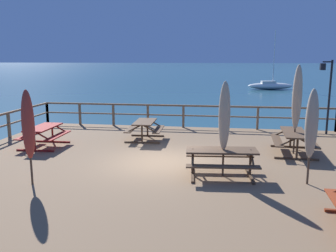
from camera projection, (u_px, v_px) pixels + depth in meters
The scene contains 13 objects.
ground_plane at pixel (164, 187), 11.61m from camera, with size 600.00×600.00×0.00m, color #2D5B6B.
wooden_deck at pixel (164, 174), 11.53m from camera, with size 14.15×12.01×0.85m, color #846647.
railing_waterside_far at pixel (183, 112), 17.00m from camera, with size 13.95×0.10×1.09m.
picnic_table_front_right at pixel (44, 132), 13.31m from camera, with size 1.42×1.79×0.78m.
picnic_table_mid_centre at pixel (294, 138), 12.38m from camera, with size 1.51×2.11×0.78m.
picnic_table_back_right at pixel (145, 126), 14.47m from camera, with size 1.46×1.69×0.78m.
picnic_table_back_left at pixel (221, 157), 9.99m from camera, with size 2.08×1.56×0.78m.
patio_umbrella_tall_back_right at pixel (28, 125), 9.11m from camera, with size 0.32×0.32×2.51m.
patio_umbrella_tall_mid_left at pixel (297, 98), 12.09m from camera, with size 0.32×0.32×3.07m.
patio_umbrella_short_back at pixel (312, 124), 9.13m from camera, with size 0.32×0.32×2.53m.
patio_umbrella_short_mid at pixel (224, 116), 9.78m from camera, with size 0.32×0.32×2.67m.
lamp_post_hooked at pixel (327, 86), 15.20m from camera, with size 0.60×0.46×3.20m.
sailboat_distant at pixel (270, 86), 47.72m from camera, with size 6.18×2.55×7.72m.
Camera 1 is at (1.77, -10.89, 4.13)m, focal length 38.17 mm.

